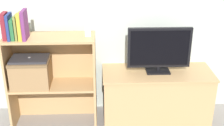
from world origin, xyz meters
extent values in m
cube|color=tan|center=(0.44, 0.21, 0.24)|extent=(1.02, 0.41, 0.48)
cube|color=tan|center=(0.44, 0.21, 0.49)|extent=(1.04, 0.43, 0.02)
cube|color=black|center=(0.44, 0.21, 0.51)|extent=(0.22, 0.14, 0.01)
cylinder|color=black|center=(0.44, 0.21, 0.53)|extent=(0.04, 0.04, 0.04)
cube|color=black|center=(0.44, 0.21, 0.74)|extent=(0.58, 0.04, 0.38)
cube|color=black|center=(0.44, 0.19, 0.74)|extent=(0.54, 0.00, 0.33)
cube|color=tan|center=(-0.94, 0.15, 0.21)|extent=(0.02, 0.31, 0.42)
cube|color=tan|center=(-0.16, 0.15, 0.21)|extent=(0.02, 0.31, 0.42)
cube|color=tan|center=(-0.55, 0.30, 0.21)|extent=(0.76, 0.02, 0.42)
cube|color=tan|center=(-0.55, 0.15, 0.41)|extent=(0.76, 0.31, 0.02)
cube|color=tan|center=(-0.94, 0.15, 0.65)|extent=(0.02, 0.31, 0.46)
cube|color=tan|center=(-0.16, 0.15, 0.65)|extent=(0.02, 0.31, 0.46)
cube|color=tan|center=(-0.55, 0.30, 0.65)|extent=(0.76, 0.02, 0.46)
cube|color=tan|center=(-0.55, 0.15, 0.87)|extent=(0.76, 0.31, 0.02)
cube|color=maroon|center=(-0.90, 0.10, 1.00)|extent=(0.04, 0.12, 0.23)
cube|color=navy|center=(-0.86, 0.10, 0.99)|extent=(0.02, 0.15, 0.22)
cube|color=#286638|center=(-0.83, 0.10, 0.97)|extent=(0.03, 0.13, 0.18)
cube|color=olive|center=(-0.80, 0.10, 0.99)|extent=(0.02, 0.14, 0.21)
cube|color=gold|center=(-0.77, 0.10, 0.99)|extent=(0.03, 0.14, 0.22)
cube|color=#6B2D66|center=(-0.73, 0.10, 1.01)|extent=(0.03, 0.16, 0.25)
cube|color=white|center=(-0.21, 0.15, 0.93)|extent=(0.05, 0.04, 0.10)
cylinder|color=silver|center=(-0.21, 0.15, 1.00)|extent=(0.01, 0.01, 0.03)
cube|color=#937047|center=(-0.74, 0.14, 0.55)|extent=(0.34, 0.27, 0.26)
cube|color=brown|center=(-0.74, 0.14, 0.66)|extent=(0.35, 0.27, 0.02)
cube|color=#2D2D33|center=(-0.74, 0.14, 0.68)|extent=(0.33, 0.22, 0.02)
cylinder|color=#99999E|center=(-0.74, 0.14, 0.70)|extent=(0.02, 0.02, 0.00)
camera|label=1|loc=(-0.10, -2.44, 1.76)|focal=50.00mm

